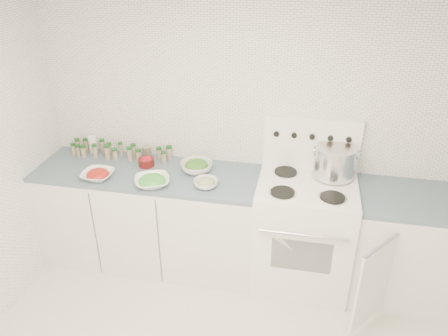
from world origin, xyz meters
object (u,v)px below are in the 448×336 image
at_px(stove, 303,230).
at_px(bowl_snowpea, 152,181).
at_px(bowl_tomato, 98,175).
at_px(stock_pot, 335,160).

xyz_separation_m(stove, bowl_snowpea, (-1.18, -0.20, 0.44)).
bearing_deg(bowl_tomato, stove, 6.30).
relative_size(bowl_tomato, bowl_snowpea, 0.70).
bearing_deg(stove, bowl_snowpea, -170.37).
relative_size(stove, bowl_tomato, 5.52).
xyz_separation_m(stove, bowl_tomato, (-1.64, -0.18, 0.44)).
distance_m(stock_pot, bowl_snowpea, 1.42).
bearing_deg(bowl_tomato, bowl_snowpea, -2.36).
bearing_deg(bowl_snowpea, bowl_tomato, 177.64).
bearing_deg(stock_pot, stove, -140.30).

